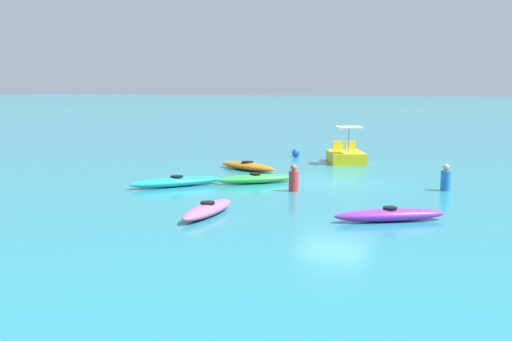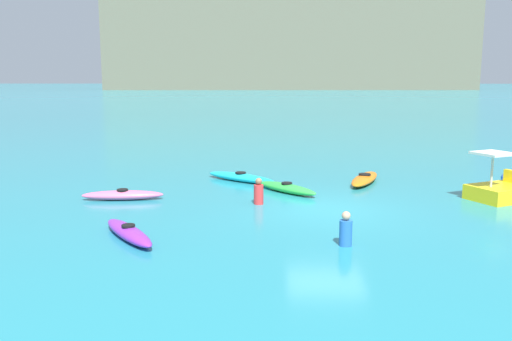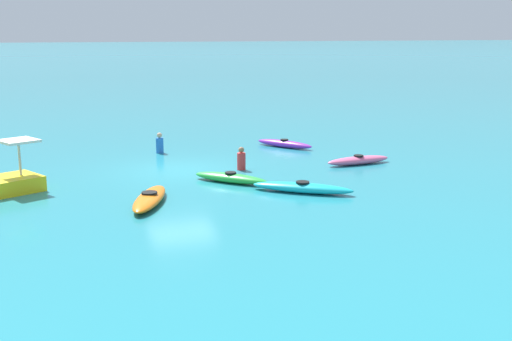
{
  "view_description": "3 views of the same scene",
  "coord_description": "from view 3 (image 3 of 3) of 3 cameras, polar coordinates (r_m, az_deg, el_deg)",
  "views": [
    {
      "loc": [
        -20.85,
        -7.09,
        3.3
      ],
      "look_at": [
        -2.05,
        2.07,
        0.58
      ],
      "focal_mm": 43.86,
      "sensor_mm": 36.0,
      "label": 1
    },
    {
      "loc": [
        -1.76,
        -17.0,
        4.18
      ],
      "look_at": [
        -2.37,
        3.13,
        0.69
      ],
      "focal_mm": 38.32,
      "sensor_mm": 36.0,
      "label": 2
    },
    {
      "loc": [
        4.92,
        23.3,
        5.13
      ],
      "look_at": [
        -1.89,
        3.3,
        0.54
      ],
      "focal_mm": 45.07,
      "sensor_mm": 36.0,
      "label": 3
    }
  ],
  "objects": [
    {
      "name": "kayak_purple",
      "position": [
        29.05,
        2.53,
        2.39
      ],
      "size": [
        2.11,
        2.69,
        0.37
      ],
      "color": "purple",
      "rests_on": "ground_plane"
    },
    {
      "name": "ground_plane",
      "position": [
        24.36,
        -6.71,
        0.01
      ],
      "size": [
        600.0,
        600.0,
        0.0
      ],
      "primitive_type": "plane",
      "color": "teal"
    },
    {
      "name": "person_by_kayaks",
      "position": [
        24.23,
        -1.31,
        0.96
      ],
      "size": [
        0.34,
        0.34,
        0.88
      ],
      "color": "red",
      "rests_on": "ground_plane"
    },
    {
      "name": "kayak_cyan",
      "position": [
        20.9,
        4.15,
        -1.53
      ],
      "size": [
        3.1,
        2.52,
        0.37
      ],
      "color": "#19B7C6",
      "rests_on": "ground_plane"
    },
    {
      "name": "kayak_orange",
      "position": [
        19.77,
        -9.43,
        -2.47
      ],
      "size": [
        1.86,
        3.21,
        0.37
      ],
      "color": "orange",
      "rests_on": "ground_plane"
    },
    {
      "name": "person_near_shore",
      "position": [
        27.94,
        -8.54,
        2.34
      ],
      "size": [
        0.41,
        0.41,
        0.88
      ],
      "color": "blue",
      "rests_on": "ground_plane"
    },
    {
      "name": "pedal_boat_yellow",
      "position": [
        22.28,
        -21.67,
        -1.05
      ],
      "size": [
        2.82,
        2.43,
        1.68
      ],
      "color": "yellow",
      "rests_on": "ground_plane"
    },
    {
      "name": "kayak_green",
      "position": [
        22.25,
        -2.27,
        -0.66
      ],
      "size": [
        2.39,
        2.47,
        0.37
      ],
      "color": "green",
      "rests_on": "ground_plane"
    },
    {
      "name": "kayak_pink",
      "position": [
        25.6,
        9.07,
        0.91
      ],
      "size": [
        2.81,
        0.86,
        0.37
      ],
      "color": "pink",
      "rests_on": "ground_plane"
    }
  ]
}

